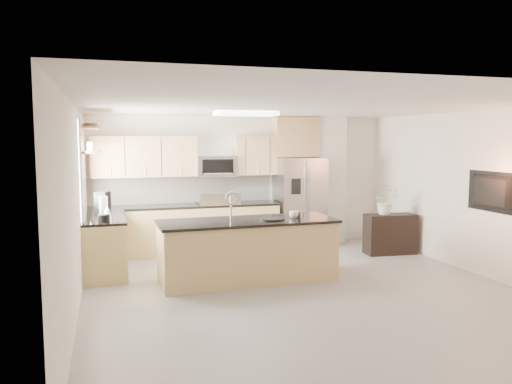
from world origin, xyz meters
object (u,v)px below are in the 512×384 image
object	(u,v)px
range	(218,227)
kettle	(107,212)
refrigerator	(299,202)
cup	(294,214)
island	(247,250)
blender	(104,211)
bowl	(90,125)
television	(489,192)
coffee_maker	(103,203)
microwave	(216,166)
flower_vase	(386,195)
credenza	(390,234)
platter	(271,219)

from	to	relation	value
range	kettle	size ratio (longest dim) A/B	4.72
refrigerator	cup	xyz separation A→B (m)	(-0.91, -2.08, 0.09)
island	blender	distance (m)	2.22
bowl	range	bearing A→B (deg)	17.67
television	coffee_maker	bearing A→B (deg)	66.97
blender	cup	bearing A→B (deg)	-9.85
microwave	blender	world-z (taller)	microwave
refrigerator	microwave	bearing A→B (deg)	174.14
blender	flower_vase	size ratio (longest dim) A/B	0.52
refrigerator	island	size ratio (longest dim) A/B	0.66
bowl	flower_vase	world-z (taller)	bowl
cup	range	bearing A→B (deg)	109.37
blender	coffee_maker	xyz separation A→B (m)	(-0.02, 0.89, 0.01)
range	credenza	distance (m)	3.27
refrigerator	cup	distance (m)	2.27
microwave	bowl	distance (m)	2.52
flower_vase	blender	bearing A→B (deg)	-174.39
coffee_maker	bowl	world-z (taller)	bowl
island	kettle	world-z (taller)	island
platter	coffee_maker	xyz separation A→B (m)	(-2.46, 1.43, 0.15)
range	bowl	distance (m)	3.04
credenza	television	bearing A→B (deg)	-72.10
credenza	kettle	xyz separation A→B (m)	(-5.08, -0.13, 0.65)
island	bowl	xyz separation A→B (m)	(-2.26, 1.38, 1.91)
microwave	coffee_maker	world-z (taller)	microwave
island	bowl	world-z (taller)	bowl
kettle	flower_vase	xyz separation A→B (m)	(4.98, 0.16, 0.09)
range	bowl	size ratio (longest dim) A/B	3.20
refrigerator	island	distance (m)	2.67
microwave	television	distance (m)	4.79
platter	flower_vase	bearing A→B (deg)	21.71
range	blender	bearing A→B (deg)	-141.81
coffee_maker	television	size ratio (longest dim) A/B	0.34
microwave	flower_vase	distance (m)	3.25
bowl	microwave	bearing A→B (deg)	20.49
platter	flower_vase	size ratio (longest dim) A/B	0.55
platter	kettle	bearing A→B (deg)	159.94
range	flower_vase	xyz separation A→B (m)	(2.95, -1.14, 0.65)
microwave	cup	size ratio (longest dim) A/B	5.47
range	television	distance (m)	4.78
microwave	coffee_maker	distance (m)	2.33
platter	range	bearing A→B (deg)	99.52
range	blender	world-z (taller)	blender
coffee_maker	credenza	bearing A→B (deg)	-4.74
cup	refrigerator	bearing A→B (deg)	66.24
refrigerator	coffee_maker	xyz separation A→B (m)	(-3.75, -0.69, 0.20)
microwave	blender	xyz separation A→B (m)	(-2.08, -1.76, -0.54)
platter	kettle	world-z (taller)	kettle
refrigerator	television	bearing A→B (deg)	-58.96
kettle	flower_vase	bearing A→B (deg)	1.82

